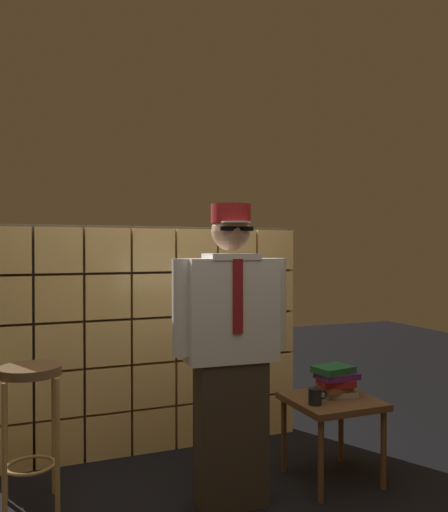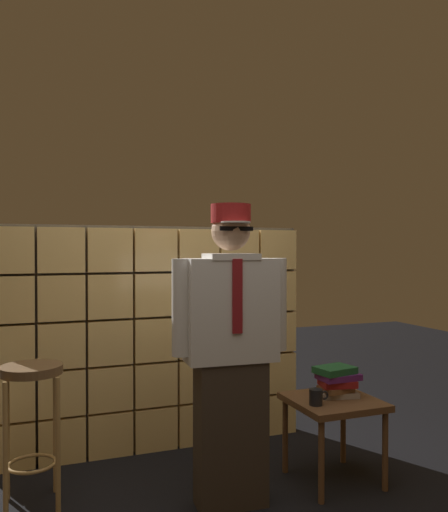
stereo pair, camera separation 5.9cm
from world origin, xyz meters
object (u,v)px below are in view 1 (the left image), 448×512
(bar_stool, at_px, (30,402))
(side_table, at_px, (332,409))
(standing_person, at_px, (231,349))
(book_stack, at_px, (335,380))
(coffee_mug, at_px, (315,396))

(bar_stool, height_order, side_table, bar_stool)
(standing_person, xyz_separation_m, side_table, (0.71, 0.05, -0.44))
(book_stack, height_order, coffee_mug, book_stack)
(standing_person, distance_m, side_table, 0.83)
(book_stack, relative_size, coffee_mug, 2.27)
(side_table, height_order, book_stack, book_stack)
(bar_stool, bearing_deg, book_stack, -9.63)
(standing_person, distance_m, bar_stool, 1.16)
(bar_stool, xyz_separation_m, book_stack, (1.80, -0.31, 0.02))
(standing_person, bearing_deg, book_stack, 9.96)
(standing_person, height_order, book_stack, standing_person)
(side_table, bearing_deg, bar_stool, 169.26)
(standing_person, xyz_separation_m, bar_stool, (-1.05, 0.39, -0.29))
(standing_person, bearing_deg, side_table, 8.11)
(standing_person, distance_m, coffee_mug, 0.63)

